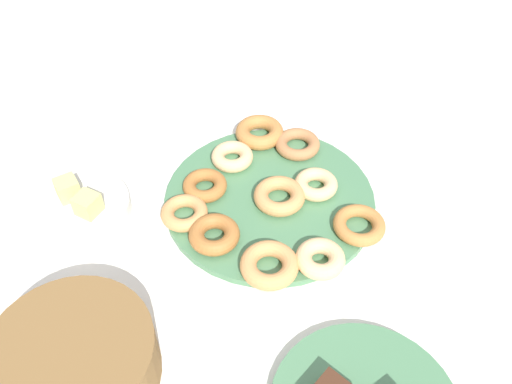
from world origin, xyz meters
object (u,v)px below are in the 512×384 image
(donut_6, at_px, (359,225))
(melon_chunk_left, at_px, (88,204))
(donut_2, at_px, (298,144))
(fruit_bowl, at_px, (85,209))
(donut_9, at_px, (184,213))
(donut_10, at_px, (205,186))
(donut_1, at_px, (214,234))
(donut_0, at_px, (260,132))
(donut_4, at_px, (231,157))
(basket, at_px, (74,362))
(donut_3, at_px, (279,196))
(donut_8, at_px, (269,265))
(donut_7, at_px, (316,184))
(donut_5, at_px, (320,259))
(melon_chunk_right, at_px, (68,189))
(donut_plate, at_px, (269,199))

(donut_6, bearing_deg, melon_chunk_left, 50.35)
(donut_2, bearing_deg, fruit_bowl, 76.31)
(donut_9, height_order, donut_10, same)
(fruit_bowl, xyz_separation_m, melon_chunk_left, (-0.03, 0.00, 0.03))
(donut_1, xyz_separation_m, melon_chunk_left, (0.16, 0.14, 0.03))
(donut_0, height_order, donut_1, donut_0)
(donut_4, relative_size, basket, 0.36)
(donut_3, height_order, donut_8, same)
(donut_10, bearing_deg, donut_7, -126.23)
(donut_5, distance_m, melon_chunk_left, 0.39)
(melon_chunk_right, bearing_deg, fruit_bowl, -156.80)
(donut_5, distance_m, donut_6, 0.10)
(donut_2, bearing_deg, melon_chunk_right, 73.13)
(donut_3, distance_m, fruit_bowl, 0.34)
(donut_2, xyz_separation_m, basket, (-0.17, 0.53, 0.02))
(donut_10, xyz_separation_m, basket, (-0.18, 0.32, 0.02))
(basket, height_order, melon_chunk_left, basket)
(donut_plate, xyz_separation_m, donut_0, (0.14, -0.08, 0.02))
(donut_9, bearing_deg, donut_7, -110.43)
(donut_3, xyz_separation_m, basket, (-0.08, 0.41, 0.01))
(donut_plate, bearing_deg, donut_8, 141.86)
(basket, bearing_deg, donut_8, -94.22)
(donut_6, distance_m, donut_10, 0.28)
(donut_2, height_order, basket, basket)
(donut_0, relative_size, donut_10, 1.19)
(donut_7, distance_m, fruit_bowl, 0.40)
(donut_6, relative_size, fruit_bowl, 0.56)
(donut_4, bearing_deg, donut_5, 174.94)
(donut_8, height_order, donut_10, donut_8)
(basket, bearing_deg, donut_9, -60.02)
(donut_5, bearing_deg, donut_0, -19.97)
(donut_plate, relative_size, donut_2, 4.33)
(melon_chunk_right, bearing_deg, donut_9, -135.85)
(donut_8, relative_size, fruit_bowl, 0.59)
(donut_9, height_order, fruit_bowl, donut_9)
(donut_3, height_order, donut_7, donut_3)
(donut_9, xyz_separation_m, melon_chunk_left, (0.09, 0.13, 0.03))
(donut_9, distance_m, melon_chunk_left, 0.16)
(donut_8, xyz_separation_m, fruit_bowl, (0.29, 0.18, -0.01))
(donut_plate, relative_size, basket, 1.69)
(donut_plate, bearing_deg, donut_5, 170.59)
(donut_6, relative_size, donut_10, 1.10)
(donut_2, relative_size, donut_3, 0.95)
(donut_plate, distance_m, donut_9, 0.15)
(donut_3, bearing_deg, basket, 101.43)
(donut_0, distance_m, donut_3, 0.17)
(donut_0, bearing_deg, donut_4, 106.04)
(melon_chunk_left, bearing_deg, donut_2, -99.93)
(melon_chunk_right, bearing_deg, donut_3, -125.80)
(donut_4, relative_size, fruit_bowl, 0.51)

